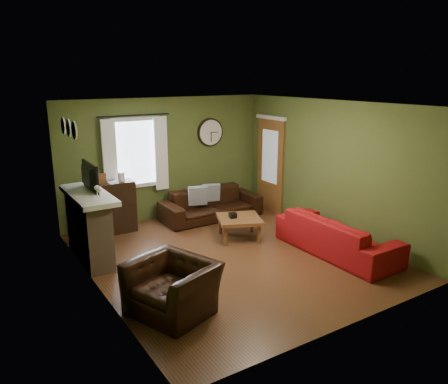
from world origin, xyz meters
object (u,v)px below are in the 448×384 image
bookshelf (113,208)px  armchair (172,287)px  sofa_brown (211,204)px  sofa_red (337,235)px  coffee_table (239,228)px

bookshelf → armchair: 3.37m
sofa_brown → armchair: (-2.43, -3.10, 0.03)m
bookshelf → sofa_brown: (2.11, -0.25, -0.19)m
bookshelf → sofa_red: bookshelf is taller
armchair → coffee_table: 2.86m
armchair → coffee_table: (2.25, 1.76, -0.14)m
sofa_red → coffee_table: (-1.05, 1.51, -0.12)m
sofa_brown → coffee_table: size_ratio=2.78×
bookshelf → armchair: bookshelf is taller
sofa_brown → bookshelf: bearing=173.4°
sofa_red → armchair: bearing=94.3°
sofa_brown → coffee_table: (-0.18, -1.35, -0.11)m
sofa_brown → sofa_red: (0.87, -2.85, 0.01)m
bookshelf → coffee_table: 2.52m
bookshelf → armchair: bearing=-95.4°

